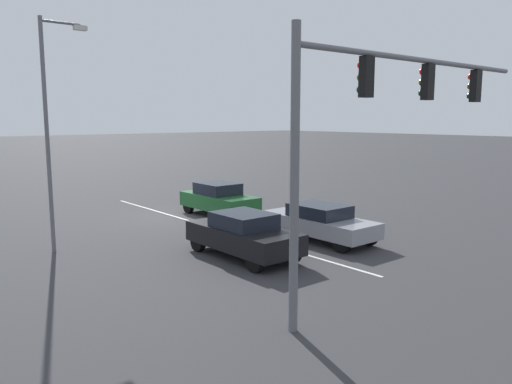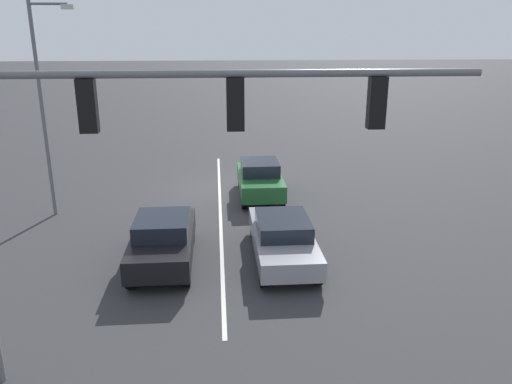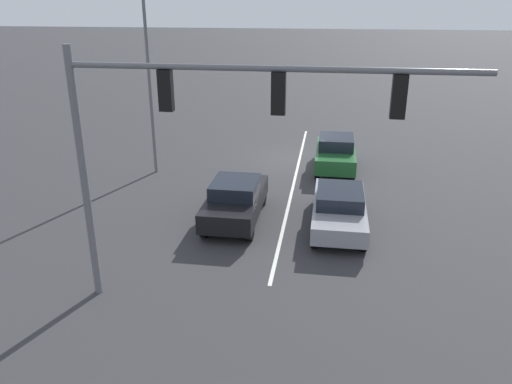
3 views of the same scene
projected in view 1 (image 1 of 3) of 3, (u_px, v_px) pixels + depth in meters
The scene contains 7 objects.
ground_plane at pixel (175, 217), 23.80m from camera, with size 240.00×240.00×0.00m, color #333335.
lane_stripe_left_divider at pixel (210, 227), 21.55m from camera, with size 0.12×17.92×0.01m, color silver.
car_black_midlane_front at pixel (243, 234), 16.80m from camera, with size 1.83×4.34×1.52m.
car_gray_leftlane_front at pixel (319, 221), 19.19m from camera, with size 1.81×4.77×1.39m.
car_darkgreen_leftlane_second at pixel (219, 199), 23.94m from camera, with size 1.81×4.25×1.58m.
traffic_signal_gantry at pixel (384, 108), 12.27m from camera, with size 9.54×0.37×6.62m.
street_lamp_right_shoulder at pixel (51, 121), 16.99m from camera, with size 1.62×0.24×8.01m.
Camera 1 is at (11.96, 20.45, 4.66)m, focal length 35.00 mm.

